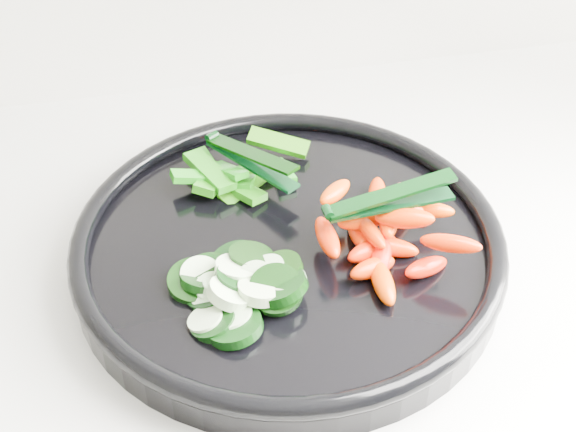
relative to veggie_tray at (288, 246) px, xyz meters
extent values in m
cube|color=silver|center=(-0.22, 0.02, -0.04)|extent=(2.02, 0.62, 0.03)
cylinder|color=black|center=(0.00, 0.00, -0.01)|extent=(0.46, 0.46, 0.02)
torus|color=black|center=(0.00, 0.00, 0.01)|extent=(0.47, 0.47, 0.02)
cylinder|color=black|center=(-0.08, -0.08, 0.01)|extent=(0.04, 0.04, 0.02)
cylinder|color=beige|center=(-0.08, -0.08, 0.01)|extent=(0.03, 0.03, 0.02)
cylinder|color=black|center=(-0.08, -0.04, 0.01)|extent=(0.05, 0.05, 0.02)
cylinder|color=beige|center=(-0.07, -0.05, 0.01)|extent=(0.04, 0.04, 0.02)
cylinder|color=black|center=(-0.07, -0.03, 0.01)|extent=(0.04, 0.04, 0.02)
cylinder|color=#DCF9C7|center=(-0.08, -0.03, 0.01)|extent=(0.04, 0.04, 0.02)
cylinder|color=black|center=(-0.06, -0.09, 0.01)|extent=(0.05, 0.05, 0.02)
cylinder|color=beige|center=(-0.06, -0.08, 0.01)|extent=(0.04, 0.04, 0.02)
cylinder|color=black|center=(-0.05, -0.02, 0.01)|extent=(0.06, 0.06, 0.02)
cylinder|color=#CFF0C0|center=(-0.06, -0.03, 0.01)|extent=(0.03, 0.03, 0.02)
cylinder|color=black|center=(-0.07, -0.02, 0.01)|extent=(0.05, 0.05, 0.01)
cylinder|color=#D4F9C7|center=(-0.06, -0.03, 0.01)|extent=(0.04, 0.04, 0.02)
cylinder|color=black|center=(-0.09, -0.03, 0.01)|extent=(0.05, 0.05, 0.02)
cylinder|color=#CBEDBD|center=(-0.07, -0.05, 0.01)|extent=(0.03, 0.04, 0.01)
cylinder|color=black|center=(-0.07, -0.05, 0.01)|extent=(0.06, 0.06, 0.03)
cylinder|color=#D2F3C2|center=(-0.07, -0.05, 0.01)|extent=(0.05, 0.05, 0.02)
cylinder|color=black|center=(-0.02, -0.07, 0.02)|extent=(0.06, 0.06, 0.03)
cylinder|color=beige|center=(-0.01, -0.06, 0.02)|extent=(0.04, 0.04, 0.02)
cylinder|color=black|center=(-0.04, -0.03, 0.02)|extent=(0.05, 0.05, 0.02)
cylinder|color=#E5FBC9|center=(-0.05, -0.04, 0.02)|extent=(0.05, 0.05, 0.02)
cylinder|color=black|center=(-0.05, -0.05, 0.02)|extent=(0.04, 0.04, 0.02)
cylinder|color=#DEFAC8|center=(-0.06, -0.06, 0.02)|extent=(0.04, 0.04, 0.03)
cylinder|color=black|center=(-0.02, -0.07, 0.02)|extent=(0.06, 0.05, 0.03)
cylinder|color=#B3CEA5|center=(-0.04, -0.05, 0.02)|extent=(0.03, 0.03, 0.02)
cylinder|color=black|center=(-0.02, -0.04, 0.02)|extent=(0.04, 0.04, 0.02)
cylinder|color=beige|center=(-0.03, -0.04, 0.02)|extent=(0.04, 0.04, 0.02)
cylinder|color=black|center=(-0.04, -0.06, 0.02)|extent=(0.05, 0.05, 0.02)
cylinder|color=beige|center=(-0.04, -0.07, 0.02)|extent=(0.05, 0.05, 0.02)
ellipsoid|color=#FF0E00|center=(0.07, -0.05, 0.01)|extent=(0.04, 0.05, 0.03)
ellipsoid|color=red|center=(0.07, -0.03, 0.01)|extent=(0.06, 0.04, 0.03)
ellipsoid|color=#EA3200|center=(0.06, -0.07, 0.01)|extent=(0.02, 0.05, 0.02)
ellipsoid|color=#FF4F00|center=(0.06, -0.01, 0.01)|extent=(0.02, 0.05, 0.03)
ellipsoid|color=#F81E00|center=(0.10, -0.06, 0.01)|extent=(0.05, 0.04, 0.03)
ellipsoid|color=#E54300|center=(0.07, 0.00, 0.01)|extent=(0.03, 0.05, 0.02)
ellipsoid|color=#FA1B00|center=(0.06, -0.05, 0.01)|extent=(0.05, 0.03, 0.02)
ellipsoid|color=#E83E00|center=(0.08, -0.03, 0.01)|extent=(0.05, 0.03, 0.03)
ellipsoid|color=#F64700|center=(0.12, 0.03, 0.01)|extent=(0.03, 0.05, 0.03)
ellipsoid|color=#FF1700|center=(0.09, 0.03, 0.01)|extent=(0.03, 0.05, 0.02)
ellipsoid|color=#FF3C00|center=(0.03, -0.02, 0.03)|extent=(0.02, 0.06, 0.02)
ellipsoid|color=#FD4200|center=(0.10, 0.01, 0.03)|extent=(0.05, 0.04, 0.03)
ellipsoid|color=#EA4500|center=(0.08, -0.02, 0.03)|extent=(0.03, 0.05, 0.02)
ellipsoid|color=#E63400|center=(0.06, -0.03, 0.03)|extent=(0.03, 0.05, 0.02)
ellipsoid|color=#F54600|center=(0.06, -0.01, 0.03)|extent=(0.06, 0.03, 0.03)
ellipsoid|color=#F96600|center=(0.12, -0.01, 0.03)|extent=(0.05, 0.02, 0.02)
ellipsoid|color=#FF4C00|center=(0.09, -0.03, 0.04)|extent=(0.05, 0.04, 0.03)
ellipsoid|color=#FF4400|center=(0.04, 0.02, 0.04)|extent=(0.04, 0.04, 0.02)
ellipsoid|color=#FF2C00|center=(0.09, -0.02, 0.04)|extent=(0.04, 0.03, 0.02)
ellipsoid|color=#F73C00|center=(0.12, -0.07, 0.04)|extent=(0.05, 0.04, 0.02)
cube|color=#106509|center=(-0.02, 0.10, 0.01)|extent=(0.04, 0.06, 0.02)
cube|color=#1B6509|center=(-0.02, 0.10, 0.01)|extent=(0.06, 0.05, 0.03)
cube|color=#0F6809|center=(0.01, 0.10, 0.01)|extent=(0.02, 0.05, 0.02)
cube|color=#116809|center=(-0.03, 0.07, 0.01)|extent=(0.04, 0.05, 0.01)
cube|color=#26750B|center=(-0.02, 0.09, 0.01)|extent=(0.07, 0.05, 0.02)
cube|color=#09640A|center=(-0.05, 0.12, 0.01)|extent=(0.03, 0.05, 0.01)
cube|color=#146809|center=(-0.05, 0.10, 0.01)|extent=(0.05, 0.07, 0.03)
cube|color=#1A6E0A|center=(-0.04, 0.09, 0.02)|extent=(0.03, 0.05, 0.02)
cube|color=#1A6609|center=(-0.07, 0.09, 0.02)|extent=(0.05, 0.02, 0.02)
cube|color=#166709|center=(-0.05, 0.10, 0.02)|extent=(0.04, 0.07, 0.01)
cube|color=#206409|center=(0.02, 0.13, 0.02)|extent=(0.06, 0.04, 0.02)
cylinder|color=black|center=(0.03, -0.02, 0.05)|extent=(0.01, 0.01, 0.01)
cube|color=black|center=(0.08, -0.02, 0.05)|extent=(0.11, 0.02, 0.00)
cube|color=black|center=(0.08, -0.02, 0.06)|extent=(0.11, 0.02, 0.02)
cylinder|color=black|center=(-0.04, 0.14, 0.03)|extent=(0.01, 0.01, 0.01)
cube|color=black|center=(-0.01, 0.09, 0.02)|extent=(0.07, 0.10, 0.00)
cube|color=black|center=(-0.01, 0.09, 0.04)|extent=(0.07, 0.10, 0.02)
camera|label=1|loc=(-0.11, -0.50, 0.47)|focal=50.00mm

